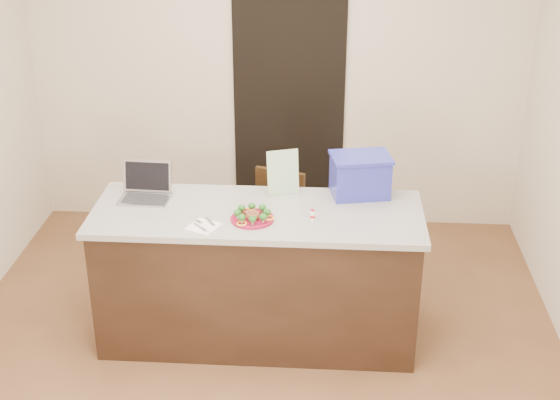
# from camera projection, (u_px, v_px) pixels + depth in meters

# --- Properties ---
(ground) EXTENTS (4.00, 4.00, 0.00)m
(ground) POSITION_uv_depth(u_px,v_px,m) (255.00, 357.00, 5.00)
(ground) COLOR brown
(ground) RESTS_ON ground
(room_shell) EXTENTS (4.00, 4.00, 4.00)m
(room_shell) POSITION_uv_depth(u_px,v_px,m) (251.00, 118.00, 4.30)
(room_shell) COLOR white
(room_shell) RESTS_ON ground
(doorway) EXTENTS (0.90, 0.02, 2.00)m
(doorway) POSITION_uv_depth(u_px,v_px,m) (289.00, 109.00, 6.35)
(doorway) COLOR black
(doorway) RESTS_ON ground
(island) EXTENTS (2.06, 0.76, 0.92)m
(island) POSITION_uv_depth(u_px,v_px,m) (258.00, 275.00, 5.02)
(island) COLOR black
(island) RESTS_ON ground
(plate) EXTENTS (0.26, 0.26, 0.02)m
(plate) POSITION_uv_depth(u_px,v_px,m) (252.00, 218.00, 4.71)
(plate) COLOR maroon
(plate) RESTS_ON island
(meatballs) EXTENTS (0.10, 0.11, 0.04)m
(meatballs) POSITION_uv_depth(u_px,v_px,m) (253.00, 215.00, 4.70)
(meatballs) COLOR brown
(meatballs) RESTS_ON plate
(broccoli) EXTENTS (0.23, 0.23, 0.04)m
(broccoli) POSITION_uv_depth(u_px,v_px,m) (252.00, 212.00, 4.70)
(broccoli) COLOR #184D14
(broccoli) RESTS_ON plate
(pepper_rings) EXTENTS (0.22, 0.24, 0.01)m
(pepper_rings) POSITION_uv_depth(u_px,v_px,m) (252.00, 217.00, 4.71)
(pepper_rings) COLOR yellow
(pepper_rings) RESTS_ON plate
(napkin) EXTENTS (0.22, 0.22, 0.01)m
(napkin) POSITION_uv_depth(u_px,v_px,m) (204.00, 226.00, 4.63)
(napkin) COLOR white
(napkin) RESTS_ON island
(fork) EXTENTS (0.09, 0.16, 0.00)m
(fork) POSITION_uv_depth(u_px,v_px,m) (201.00, 225.00, 4.64)
(fork) COLOR #A8A9AC
(fork) RESTS_ON napkin
(knife) EXTENTS (0.08, 0.21, 0.01)m
(knife) POSITION_uv_depth(u_px,v_px,m) (208.00, 227.00, 4.61)
(knife) COLOR white
(knife) RESTS_ON napkin
(yogurt_bottle) EXTENTS (0.03, 0.03, 0.06)m
(yogurt_bottle) POSITION_uv_depth(u_px,v_px,m) (313.00, 215.00, 4.72)
(yogurt_bottle) COLOR white
(yogurt_bottle) RESTS_ON island
(laptop) EXTENTS (0.32, 0.26, 0.22)m
(laptop) POSITION_uv_depth(u_px,v_px,m) (146.00, 188.00, 5.00)
(laptop) COLOR #A4A4A8
(laptop) RESTS_ON island
(leaflet) EXTENTS (0.21, 0.11, 0.29)m
(leaflet) POSITION_uv_depth(u_px,v_px,m) (283.00, 172.00, 5.00)
(leaflet) COLOR silver
(leaflet) RESTS_ON island
(blue_box) EXTENTS (0.42, 0.34, 0.27)m
(blue_box) POSITION_uv_depth(u_px,v_px,m) (360.00, 175.00, 4.99)
(blue_box) COLOR #292D96
(blue_box) RESTS_ON island
(chair) EXTENTS (0.48, 0.49, 0.85)m
(chair) POSITION_uv_depth(u_px,v_px,m) (279.00, 222.00, 5.66)
(chair) COLOR #382211
(chair) RESTS_ON ground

